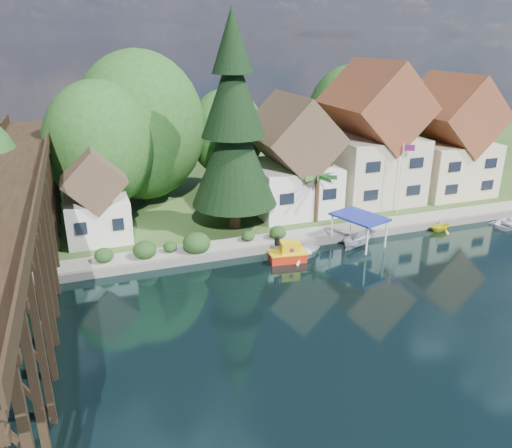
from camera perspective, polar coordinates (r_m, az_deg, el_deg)
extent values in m
plane|color=black|center=(33.29, 3.69, -8.92)|extent=(140.00, 140.00, 0.00)
cube|color=#375321|center=(63.69, -8.42, 5.82)|extent=(140.00, 52.00, 0.50)
cube|color=slate|center=(41.17, 4.47, -2.39)|extent=(60.00, 0.40, 0.62)
cube|color=gray|center=(42.97, 6.22, -1.12)|extent=(50.00, 2.60, 0.06)
cube|color=black|center=(26.76, -26.76, -9.46)|extent=(4.00, 0.36, 8.00)
cube|color=black|center=(29.59, -26.16, -6.45)|extent=(4.00, 0.36, 8.00)
cube|color=black|center=(32.48, -25.66, -3.98)|extent=(4.00, 0.36, 8.00)
cube|color=black|center=(35.43, -25.25, -1.91)|extent=(4.00, 0.36, 8.00)
cube|color=black|center=(38.42, -24.90, -0.17)|extent=(4.00, 0.36, 8.00)
cube|color=black|center=(41.44, -24.61, 1.33)|extent=(4.00, 0.36, 8.00)
cube|color=black|center=(44.48, -24.35, 2.62)|extent=(4.00, 0.36, 8.00)
cube|color=black|center=(47.55, -24.13, 3.74)|extent=(4.00, 0.36, 8.00)
cube|color=black|center=(50.63, -23.93, 4.73)|extent=(4.00, 0.36, 8.00)
cube|color=black|center=(53.72, -23.75, 5.60)|extent=(4.00, 0.36, 8.00)
cube|color=black|center=(33.65, -23.40, 4.56)|extent=(0.35, 44.00, 0.35)
cube|color=black|center=(33.76, -26.42, 4.67)|extent=(4.00, 44.00, 0.30)
cube|color=black|center=(33.43, -23.18, 6.01)|extent=(0.12, 44.00, 0.80)
cube|color=white|center=(48.38, 3.98, 4.27)|extent=(7.50, 8.00, 4.50)
cube|color=#4F3E2A|center=(47.21, 4.13, 10.03)|extent=(7.64, 8.64, 7.64)
cube|color=black|center=(43.97, 3.56, 2.88)|extent=(1.35, 0.08, 1.00)
cube|color=black|center=(45.72, 8.42, 3.39)|extent=(1.35, 0.08, 1.00)
cube|color=beige|center=(52.67, 12.87, 6.29)|extent=(8.50, 8.50, 6.50)
cube|color=brown|center=(51.51, 13.44, 13.10)|extent=(8.65, 9.18, 8.65)
cube|color=black|center=(47.85, 13.17, 5.23)|extent=(1.53, 0.08, 1.00)
cube|color=black|center=(50.52, 17.77, 5.59)|extent=(1.53, 0.08, 1.00)
cube|color=beige|center=(57.64, 20.76, 6.18)|extent=(8.00, 8.00, 5.50)
cube|color=brown|center=(56.62, 21.49, 11.69)|extent=(8.15, 8.64, 8.15)
cube|color=black|center=(53.19, 21.66, 5.23)|extent=(1.44, 0.08, 1.00)
cube|color=black|center=(56.20, 25.15, 5.49)|extent=(1.44, 0.08, 1.00)
cube|color=white|center=(43.38, -17.59, 0.64)|extent=(5.00, 5.00, 3.50)
cube|color=#4F3E2A|center=(42.35, -18.11, 5.16)|extent=(5.09, 5.40, 5.09)
cube|color=black|center=(40.93, -19.37, -0.51)|extent=(0.90, 0.08, 1.00)
cube|color=black|center=(40.98, -15.48, -0.05)|extent=(0.90, 0.08, 1.00)
cylinder|color=#382314|center=(47.53, -16.74, 3.11)|extent=(0.50, 0.50, 4.50)
ellipsoid|color=#1D4B1A|center=(46.38, -17.35, 8.71)|extent=(4.40, 4.40, 5.06)
cylinder|color=#382314|center=(51.59, -12.64, 5.12)|extent=(0.50, 0.50, 4.95)
ellipsoid|color=#1D4B1A|center=(50.48, -13.11, 10.84)|extent=(5.00, 5.00, 5.75)
cylinder|color=#382314|center=(54.38, -3.28, 5.90)|extent=(0.50, 0.50, 4.05)
ellipsoid|color=#1D4B1A|center=(53.44, -3.38, 10.33)|extent=(4.00, 4.00, 4.60)
cylinder|color=#382314|center=(60.13, 10.66, 7.25)|extent=(0.50, 0.50, 4.50)
ellipsoid|color=#1D4B1A|center=(59.23, 10.97, 11.72)|extent=(4.60, 4.60, 5.29)
cylinder|color=#382314|center=(61.47, 19.02, 6.33)|extent=(0.50, 0.50, 3.60)
ellipsoid|color=#1D4B1A|center=(60.71, 19.44, 9.80)|extent=(3.80, 3.80, 4.37)
ellipsoid|color=#163A14|center=(38.96, -12.63, -2.72)|extent=(1.98, 1.98, 1.53)
ellipsoid|color=#163A14|center=(39.53, -9.80, -2.42)|extent=(1.54, 1.54, 1.19)
ellipsoid|color=#163A14|center=(39.32, -6.82, -1.98)|extent=(2.20, 2.20, 1.70)
ellipsoid|color=#163A14|center=(39.01, -17.02, -3.26)|extent=(1.76, 1.76, 1.36)
ellipsoid|color=#163A14|center=(41.06, -0.88, -1.21)|extent=(1.54, 1.54, 1.19)
ellipsoid|color=#163A14|center=(41.58, 2.52, -0.81)|extent=(1.76, 1.76, 1.36)
cylinder|color=#382314|center=(43.75, -2.45, 1.69)|extent=(1.00, 1.00, 3.34)
cone|color=black|center=(42.37, -2.55, 8.12)|extent=(7.36, 7.36, 8.92)
cone|color=black|center=(41.56, -2.67, 14.88)|extent=(5.35, 5.35, 7.25)
cone|color=black|center=(41.34, -2.76, 20.26)|extent=(3.34, 3.34, 5.02)
cylinder|color=#382314|center=(45.28, 6.94, 2.72)|extent=(0.41, 0.41, 4.09)
ellipsoid|color=#1B5120|center=(44.64, 7.07, 5.44)|extent=(3.61, 3.61, 0.93)
cylinder|color=white|center=(48.64, 16.17, 4.94)|extent=(0.10, 0.10, 6.72)
cube|color=#B90D32|center=(48.06, 17.15, 8.32)|extent=(0.89, 0.43, 0.58)
cube|color=red|center=(38.92, 3.60, -3.77)|extent=(2.95, 1.83, 0.74)
cube|color=#E6BB0C|center=(38.76, 3.61, -3.23)|extent=(3.06, 1.94, 0.09)
cube|color=#E6BB0C|center=(38.65, 3.89, -2.68)|extent=(1.62, 1.30, 0.93)
cylinder|color=black|center=(38.16, 2.44, -1.98)|extent=(0.41, 0.41, 0.65)
cylinder|color=#940B52|center=(38.14, 4.12, -3.01)|extent=(0.34, 0.12, 0.33)
cylinder|color=#940B52|center=(39.15, 3.66, -2.35)|extent=(0.34, 0.12, 0.33)
cylinder|color=#940B52|center=(38.84, 4.94, -2.58)|extent=(0.12, 0.34, 0.33)
imported|color=white|center=(39.70, 5.13, -3.16)|extent=(4.47, 3.60, 0.82)
imported|color=silver|center=(42.08, 11.57, -1.73)|extent=(3.65, 2.34, 1.32)
cube|color=#17259A|center=(41.38, 11.76, 0.82)|extent=(4.14, 4.95, 0.16)
cylinder|color=white|center=(41.63, 14.64, -1.06)|extent=(0.16, 0.16, 2.38)
cylinder|color=white|center=(43.75, 10.81, 0.33)|extent=(0.16, 0.16, 2.38)
cylinder|color=white|center=(39.86, 12.56, -1.87)|extent=(0.16, 0.16, 2.38)
cylinder|color=white|center=(42.06, 8.68, -0.38)|extent=(0.16, 0.16, 2.38)
imported|color=yellow|center=(47.56, 20.36, -0.05)|extent=(2.35, 2.04, 1.20)
imported|color=white|center=(51.50, 27.20, 0.25)|extent=(4.67, 3.86, 0.84)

